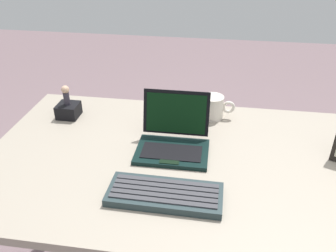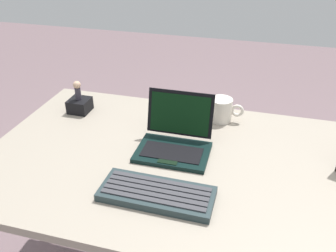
# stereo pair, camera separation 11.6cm
# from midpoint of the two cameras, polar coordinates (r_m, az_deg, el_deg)

# --- Properties ---
(desk) EXTENTS (1.38, 0.84, 0.76)m
(desk) POSITION_cam_midpoint_polar(r_m,az_deg,el_deg) (1.27, 4.89, -8.94)
(desk) COLOR gray
(desk) RESTS_ON ground
(laptop_front) EXTENTS (0.25, 0.22, 0.19)m
(laptop_front) POSITION_cam_midpoint_polar(r_m,az_deg,el_deg) (1.24, 3.78, -2.42)
(laptop_front) COLOR black
(laptop_front) RESTS_ON desk
(external_keyboard) EXTENTS (0.34, 0.14, 0.03)m
(external_keyboard) POSITION_cam_midpoint_polar(r_m,az_deg,el_deg) (1.06, 1.37, -10.92)
(external_keyboard) COLOR #243235
(external_keyboard) RESTS_ON desk
(figurine_stand) EXTENTS (0.08, 0.08, 0.06)m
(figurine_stand) POSITION_cam_midpoint_polar(r_m,az_deg,el_deg) (1.53, -11.93, 3.22)
(figurine_stand) COLOR black
(figurine_stand) RESTS_ON desk
(figurine) EXTENTS (0.03, 0.03, 0.08)m
(figurine) POSITION_cam_midpoint_polar(r_m,az_deg,el_deg) (1.50, -12.23, 5.74)
(figurine) COLOR #312C38
(figurine) RESTS_ON figurine_stand
(coffee_mug) EXTENTS (0.14, 0.09, 0.09)m
(coffee_mug) POSITION_cam_midpoint_polar(r_m,az_deg,el_deg) (1.45, 10.89, 2.53)
(coffee_mug) COLOR silver
(coffee_mug) RESTS_ON desk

